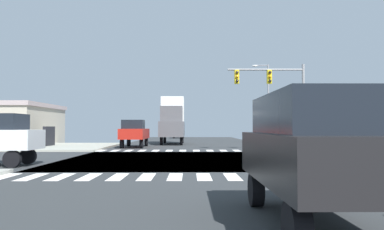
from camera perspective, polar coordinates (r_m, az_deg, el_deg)
The scene contains 11 objects.
ground at distance 20.50m, azimuth 0.32°, elevation -6.80°, with size 90.00×90.00×0.05m.
sidewalk_corner_ne at distance 35.06m, azimuth 21.90°, elevation -4.46°, with size 12.00×12.00×0.14m.
sidewalk_corner_nw at distance 34.88m, azimuth -21.89°, elevation -4.47°, with size 12.00×12.00×0.14m.
crosswalk_near at distance 13.23m, azimuth -0.38°, elevation -9.39°, with size 13.50×2.00×0.01m.
crosswalk_far at distance 27.77m, azimuth -0.38°, elevation -5.44°, with size 13.50×2.00×0.01m.
traffic_signal_mast at distance 28.30m, azimuth 12.38°, elevation 4.18°, with size 5.70×0.55×6.39m.
street_lamp at distance 39.67m, azimuth 11.22°, elevation 2.80°, with size 1.78×0.32×8.28m.
box_truck_farside_1 at distance 38.83m, azimuth -2.96°, elevation -0.64°, with size 2.40×7.20×4.85m.
pickup_crossing_1 at distance 32.64m, azimuth -8.76°, elevation -2.62°, with size 2.00×5.10×2.35m.
suv_queued_1 at distance 7.08m, azimuth 18.20°, elevation -4.55°, with size 1.96×4.60×2.34m.
sedan_leading_2 at distance 59.50m, azimuth -2.06°, elevation -2.46°, with size 1.80×4.30×1.88m.
Camera 1 is at (-0.25, -20.42, 1.74)m, focal length 35.00 mm.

